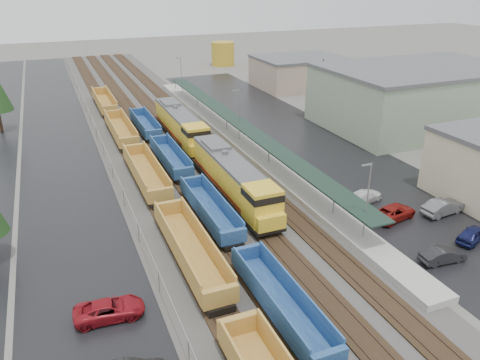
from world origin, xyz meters
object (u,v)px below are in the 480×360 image
Objects in this scene: parked_car_west_c at (109,310)px; parked_car_east_d at (472,234)px; parked_car_east_c at (364,197)px; locomotive_lead at (234,179)px; locomotive_trail at (181,126)px; parked_car_east_a at (443,255)px; parked_car_east_b at (394,212)px; storage_tank at (223,54)px; parked_car_east_e at (443,207)px; well_string_yellow at (165,205)px; well_string_blue at (239,248)px.

parked_car_west_c is 1.23× the size of parked_car_east_d.
parked_car_west_c is 1.04× the size of parked_car_east_c.
locomotive_lead and locomotive_trail have the same top height.
parked_car_east_b is (1.24, 7.94, 0.03)m from parked_car_east_a.
parked_car_east_c is (-0.51, 4.21, -0.02)m from parked_car_east_b.
storage_tank is at bearing -21.04° from parked_car_west_c.
parked_car_east_e is at bearing -31.44° from locomotive_lead.
locomotive_lead is 3.98× the size of parked_car_east_b.
parked_car_west_c is 32.77m from parked_car_east_d.
locomotive_trail is 5.01× the size of parked_car_east_d.
locomotive_trail is 23.32m from well_string_yellow.
parked_car_east_d is at bearing -14.19° from well_string_blue.
locomotive_trail is 3.98× the size of parked_car_east_b.
parked_car_east_c is at bearing 41.60° from parked_car_east_e.
well_string_blue is 22.46× the size of parked_car_east_d.
parked_car_east_c is at bearing -69.18° from parked_car_west_c.
parked_car_east_c is (28.29, 8.52, 0.00)m from parked_car_west_c.
storage_tank is 102.28m from parked_car_west_c.
locomotive_lead is 3.32× the size of storage_tank.
well_string_yellow is 20.71× the size of parked_car_east_b.
storage_tank reaches higher than locomotive_trail.
locomotive_trail is at bearing 3.95° from parked_car_east_d.
locomotive_lead is at bearing -90.00° from locomotive_trail.
parked_car_east_d is at bearing -89.45° from parked_car_west_c.
locomotive_lead is 5.01× the size of parked_car_east_d.
locomotive_trail reaches higher than parked_car_east_b.
well_string_blue is at bearing -97.07° from locomotive_trail.
locomotive_lead is at bearing 6.23° from well_string_yellow.
parked_car_east_b is (17.28, 0.95, -0.42)m from well_string_blue.
locomotive_trail is 4.25× the size of parked_car_east_c.
locomotive_trail is at bearing -116.03° from storage_tank.
locomotive_trail is 41.07m from parked_car_east_a.
storage_tank reaches higher than parked_car_east_a.
well_string_blue is 17.55m from parked_car_east_c.
well_string_yellow is at bearing -24.68° from parked_car_west_c.
locomotive_lead is 4.25× the size of parked_car_east_c.
parked_car_east_a is (27.56, -3.63, -0.02)m from parked_car_west_c.
parked_car_west_c reaches higher than parked_car_east_d.
parked_car_west_c is at bearing 89.17° from parked_car_east_c.
parked_car_west_c is at bearing 65.88° from parked_car_east_d.
locomotive_lead is at bearing 46.98° from parked_car_east_c.
well_string_yellow reaches higher than parked_car_east_b.
parked_car_east_e is (22.65, -0.17, -0.33)m from well_string_blue.
parked_car_east_b reaches higher than parked_car_east_d.
parked_car_east_d is 0.84× the size of parked_car_east_e.
locomotive_lead is at bearing 52.35° from parked_car_east_e.
well_string_yellow is 28.66m from parked_car_east_e.
parked_car_east_c is at bearing -100.16° from storage_tank.
parked_car_east_c is at bearing -64.75° from locomotive_trail.
parked_car_east_e reaches higher than parked_car_east_c.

